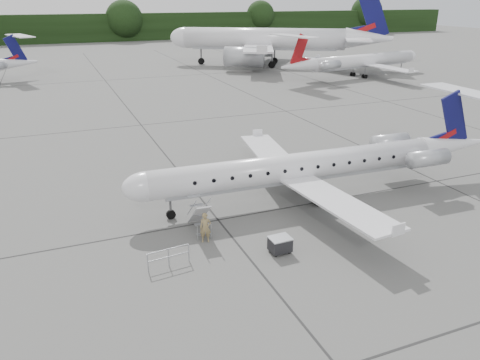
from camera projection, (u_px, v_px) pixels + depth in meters
name	position (u px, v px, depth m)	size (l,w,h in m)	color
ground	(324.00, 221.00, 28.86)	(320.00, 320.00, 0.00)	slate
treeline	(94.00, 28.00, 139.43)	(260.00, 4.00, 8.00)	black
main_regional_jet	(298.00, 154.00, 30.69)	(25.64, 18.46, 6.57)	silver
airstair	(199.00, 215.00, 27.26)	(0.85, 2.41, 2.06)	silver
passenger	(205.00, 228.00, 26.13)	(0.64, 0.42, 1.76)	olive
safety_railing	(169.00, 258.00, 23.86)	(2.20, 0.08, 1.00)	#96999E
baggage_cart	(280.00, 245.00, 25.16)	(1.10, 0.89, 0.96)	black
bg_narrowbody	(264.00, 28.00, 90.24)	(39.94, 28.76, 14.34)	silver
bg_regional_right	(365.00, 54.00, 78.87)	(28.84, 20.76, 7.56)	silver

